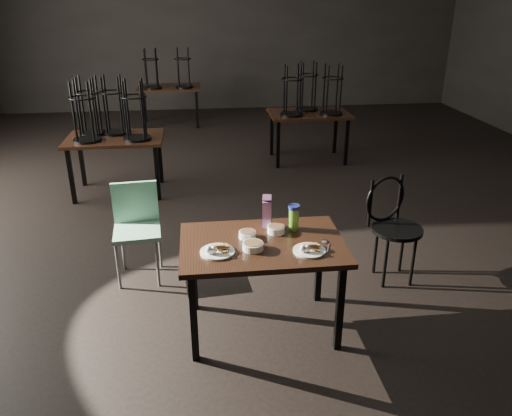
{
  "coord_description": "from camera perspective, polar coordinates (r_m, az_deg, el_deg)",
  "views": [
    {
      "loc": [
        -0.79,
        -5.32,
        2.43
      ],
      "look_at": [
        -0.36,
        -1.7,
        0.85
      ],
      "focal_mm": 35.0,
      "sensor_mm": 36.0,
      "label": 1
    }
  ],
  "objects": [
    {
      "name": "plate_left",
      "position": [
        3.51,
        -4.48,
        -4.82
      ],
      "size": [
        0.24,
        0.24,
        0.08
      ],
      "color": "white",
      "rests_on": "main_table"
    },
    {
      "name": "room",
      "position": [
        5.38,
        1.13,
        22.38
      ],
      "size": [
        12.0,
        12.04,
        3.22
      ],
      "color": "black",
      "rests_on": "ground"
    },
    {
      "name": "bowl_far",
      "position": [
        3.79,
        2.3,
        -2.43
      ],
      "size": [
        0.13,
        0.13,
        0.05
      ],
      "color": "white",
      "rests_on": "main_table"
    },
    {
      "name": "school_chair",
      "position": [
        4.61,
        -13.49,
        -1.63
      ],
      "size": [
        0.44,
        0.44,
        0.87
      ],
      "rotation": [
        0.0,
        0.0,
        0.09
      ],
      "color": "#67A183",
      "rests_on": "ground"
    },
    {
      "name": "plate_right",
      "position": [
        3.54,
        6.1,
        -4.67
      ],
      "size": [
        0.23,
        0.23,
        0.07
      ],
      "color": "white",
      "rests_on": "main_table"
    },
    {
      "name": "bentwood_chair",
      "position": [
        4.6,
        15.29,
        -1.39
      ],
      "size": [
        0.5,
        0.49,
        0.94
      ],
      "rotation": [
        0.0,
        0.0,
        0.36
      ],
      "color": "black",
      "rests_on": "ground"
    },
    {
      "name": "water_bottle",
      "position": [
        3.81,
        4.32,
        -1.04
      ],
      "size": [
        0.11,
        0.11,
        0.2
      ],
      "color": "#7FD33E",
      "rests_on": "main_table"
    },
    {
      "name": "juice_carton",
      "position": [
        3.84,
        1.26,
        -0.46
      ],
      "size": [
        0.08,
        0.08,
        0.27
      ],
      "color": "#801771",
      "rests_on": "main_table"
    },
    {
      "name": "bg_table_far",
      "position": [
        10.03,
        -9.92,
        13.49
      ],
      "size": [
        1.2,
        0.8,
        1.48
      ],
      "color": "black",
      "rests_on": "ground"
    },
    {
      "name": "bowl_big",
      "position": [
        3.54,
        -0.36,
        -4.36
      ],
      "size": [
        0.15,
        0.15,
        0.05
      ],
      "color": "white",
      "rests_on": "main_table"
    },
    {
      "name": "bowl_near",
      "position": [
        3.71,
        -1.0,
        -3.03
      ],
      "size": [
        0.13,
        0.13,
        0.05
      ],
      "color": "white",
      "rests_on": "main_table"
    },
    {
      "name": "bg_table_left",
      "position": [
        6.6,
        -16.16,
        8.23
      ],
      "size": [
        1.2,
        0.8,
        1.48
      ],
      "color": "black",
      "rests_on": "ground"
    },
    {
      "name": "main_table",
      "position": [
        3.69,
        0.73,
        -5.0
      ],
      "size": [
        1.2,
        0.8,
        0.75
      ],
      "color": "black",
      "rests_on": "ground"
    },
    {
      "name": "spoon",
      "position": [
        3.68,
        7.92,
        -3.89
      ],
      "size": [
        0.06,
        0.2,
        0.01
      ],
      "color": "silver",
      "rests_on": "main_table"
    },
    {
      "name": "bg_table_right",
      "position": [
        7.72,
        6.11,
        10.98
      ],
      "size": [
        1.2,
        0.8,
        1.48
      ],
      "color": "black",
      "rests_on": "ground"
    }
  ]
}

